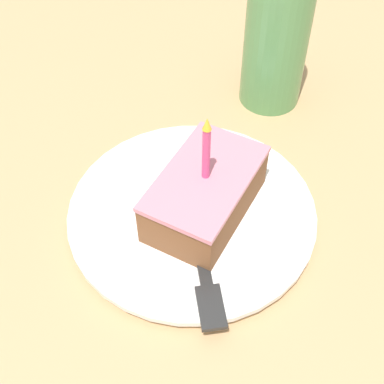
% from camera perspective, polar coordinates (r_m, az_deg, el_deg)
% --- Properties ---
extents(ground_plane, '(2.40, 2.40, 0.04)m').
position_cam_1_polar(ground_plane, '(0.58, 0.46, -6.63)').
color(ground_plane, tan).
rests_on(ground_plane, ground).
extents(plate, '(0.27, 0.27, 0.02)m').
position_cam_1_polar(plate, '(0.58, -0.00, -2.27)').
color(plate, white).
rests_on(plate, ground_plane).
extents(cake_slice, '(0.08, 0.14, 0.13)m').
position_cam_1_polar(cake_slice, '(0.55, 1.40, -0.14)').
color(cake_slice, brown).
rests_on(cake_slice, plate).
extents(fork, '(0.13, 0.17, 0.00)m').
position_cam_1_polar(fork, '(0.53, 0.91, -6.37)').
color(fork, '#262626').
rests_on(fork, plate).
extents(bottle, '(0.08, 0.08, 0.25)m').
position_cam_1_polar(bottle, '(0.68, 9.11, 16.68)').
color(bottle, '#599959').
rests_on(bottle, ground_plane).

